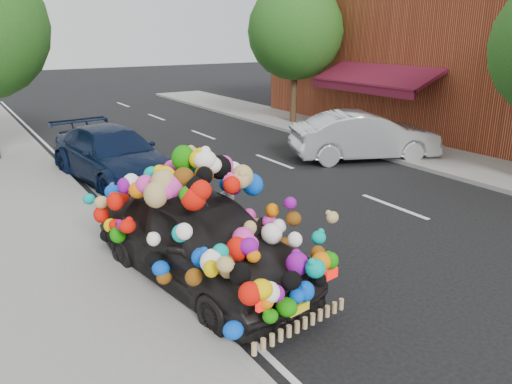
% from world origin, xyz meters
% --- Properties ---
extents(ground, '(100.00, 100.00, 0.00)m').
position_xyz_m(ground, '(0.00, 0.00, 0.00)').
color(ground, black).
rests_on(ground, ground).
extents(sidewalk, '(4.00, 60.00, 0.12)m').
position_xyz_m(sidewalk, '(-4.30, 0.00, 0.06)').
color(sidewalk, gray).
rests_on(sidewalk, ground).
extents(kerb, '(0.15, 60.00, 0.13)m').
position_xyz_m(kerb, '(-2.35, 0.00, 0.07)').
color(kerb, gray).
rests_on(kerb, ground).
extents(footpath_far, '(3.00, 40.00, 0.12)m').
position_xyz_m(footpath_far, '(8.20, 3.00, 0.06)').
color(footpath_far, gray).
rests_on(footpath_far, ground).
extents(lane_markings, '(6.00, 50.00, 0.01)m').
position_xyz_m(lane_markings, '(3.60, 0.00, 0.01)').
color(lane_markings, silver).
rests_on(lane_markings, ground).
extents(tree_far_b, '(4.00, 4.00, 5.90)m').
position_xyz_m(tree_far_b, '(8.00, 10.00, 3.89)').
color(tree_far_b, '#332114').
rests_on(tree_far_b, ground).
extents(plush_art_car, '(2.80, 4.89, 2.16)m').
position_xyz_m(plush_art_car, '(-1.80, -0.85, 1.11)').
color(plush_art_car, black).
rests_on(plush_art_car, ground).
extents(navy_sedan, '(2.63, 5.17, 1.44)m').
position_xyz_m(navy_sedan, '(-1.27, 5.57, 0.72)').
color(navy_sedan, black).
rests_on(navy_sedan, ground).
extents(silver_hatchback, '(4.87, 3.24, 1.52)m').
position_xyz_m(silver_hatchback, '(6.17, 3.70, 0.76)').
color(silver_hatchback, '#B5B8BD').
rests_on(silver_hatchback, ground).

